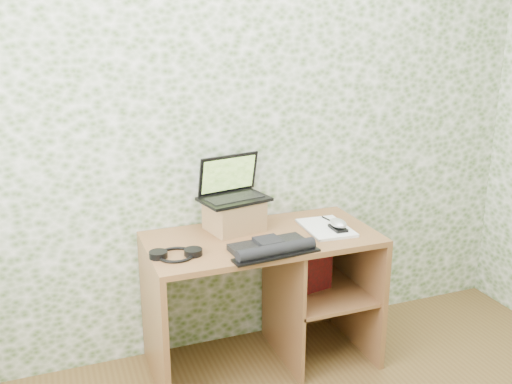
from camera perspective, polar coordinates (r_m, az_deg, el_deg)
name	(u,v)px	position (r m, az deg, el deg)	size (l,w,h in m)	color
wall_back	(242,122)	(3.10, -1.46, 7.04)	(3.50, 3.50, 0.00)	white
desk	(273,279)	(3.13, 1.75, -8.67)	(1.20, 0.60, 0.75)	brown
riser	(234,215)	(3.04, -2.17, -2.33)	(0.27, 0.23, 0.16)	#8E613F
laptop	(232,189)	(3.03, -2.43, 0.33)	(0.39, 0.31, 0.23)	black
keyboard	(272,247)	(2.77, 1.60, -5.57)	(0.45, 0.26, 0.06)	black
headphones	(176,254)	(2.75, -8.01, -6.17)	(0.25, 0.21, 0.03)	black
notepad	(326,228)	(3.09, 7.03, -3.58)	(0.23, 0.32, 0.02)	white
mouse	(338,226)	(3.05, 8.21, -3.34)	(0.08, 0.12, 0.04)	silver
pen	(330,220)	(3.17, 7.38, -2.83)	(0.01, 0.01, 0.14)	black
red_box	(310,266)	(3.16, 5.43, -7.34)	(0.25, 0.08, 0.30)	maroon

